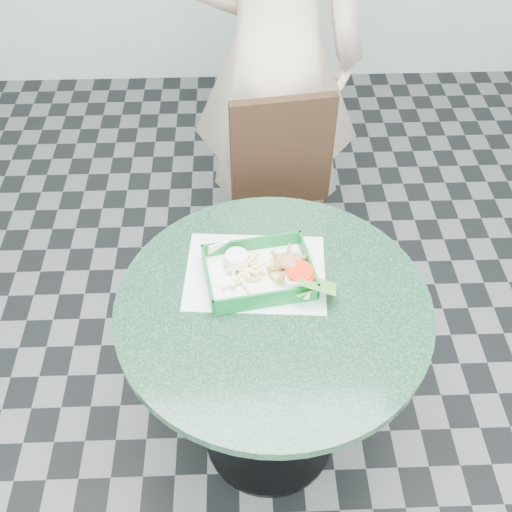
{
  "coord_description": "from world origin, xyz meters",
  "views": [
    {
      "loc": [
        -0.08,
        -1.01,
        2.03
      ],
      "look_at": [
        -0.04,
        0.1,
        0.85
      ],
      "focal_mm": 42.0,
      "sensor_mm": 36.0,
      "label": 1
    }
  ],
  "objects_px": {
    "cafe_table": "(272,343)",
    "crab_sandwich": "(289,272)",
    "dining_chair": "(282,205)",
    "food_basket": "(259,280)",
    "sauce_ramekin": "(239,261)",
    "diner_person": "(276,2)"
  },
  "relations": [
    {
      "from": "cafe_table",
      "to": "food_basket",
      "type": "distance_m",
      "value": 0.21
    },
    {
      "from": "cafe_table",
      "to": "sauce_ramekin",
      "type": "bearing_deg",
      "value": 125.1
    },
    {
      "from": "food_basket",
      "to": "sauce_ramekin",
      "type": "distance_m",
      "value": 0.08
    },
    {
      "from": "dining_chair",
      "to": "crab_sandwich",
      "type": "height_order",
      "value": "dining_chair"
    },
    {
      "from": "dining_chair",
      "to": "sauce_ramekin",
      "type": "height_order",
      "value": "dining_chair"
    },
    {
      "from": "diner_person",
      "to": "crab_sandwich",
      "type": "distance_m",
      "value": 1.0
    },
    {
      "from": "sauce_ramekin",
      "to": "crab_sandwich",
      "type": "bearing_deg",
      "value": -18.97
    },
    {
      "from": "cafe_table",
      "to": "crab_sandwich",
      "type": "xyz_separation_m",
      "value": [
        0.05,
        0.08,
        0.22
      ]
    },
    {
      "from": "cafe_table",
      "to": "diner_person",
      "type": "relative_size",
      "value": 0.38
    },
    {
      "from": "crab_sandwich",
      "to": "sauce_ramekin",
      "type": "height_order",
      "value": "crab_sandwich"
    },
    {
      "from": "dining_chair",
      "to": "food_basket",
      "type": "distance_m",
      "value": 0.63
    },
    {
      "from": "diner_person",
      "to": "crab_sandwich",
      "type": "bearing_deg",
      "value": 94.7
    },
    {
      "from": "dining_chair",
      "to": "diner_person",
      "type": "xyz_separation_m",
      "value": [
        -0.01,
        0.36,
        0.61
      ]
    },
    {
      "from": "dining_chair",
      "to": "food_basket",
      "type": "height_order",
      "value": "dining_chair"
    },
    {
      "from": "food_basket",
      "to": "crab_sandwich",
      "type": "distance_m",
      "value": 0.09
    },
    {
      "from": "cafe_table",
      "to": "diner_person",
      "type": "bearing_deg",
      "value": 86.66
    },
    {
      "from": "cafe_table",
      "to": "food_basket",
      "type": "relative_size",
      "value": 2.97
    },
    {
      "from": "cafe_table",
      "to": "crab_sandwich",
      "type": "relative_size",
      "value": 7.7
    },
    {
      "from": "cafe_table",
      "to": "dining_chair",
      "type": "xyz_separation_m",
      "value": [
        0.07,
        0.65,
        -0.05
      ]
    },
    {
      "from": "crab_sandwich",
      "to": "sauce_ramekin",
      "type": "xyz_separation_m",
      "value": [
        -0.14,
        0.05,
        0.0
      ]
    },
    {
      "from": "sauce_ramekin",
      "to": "dining_chair",
      "type": "bearing_deg",
      "value": 72.68
    },
    {
      "from": "cafe_table",
      "to": "dining_chair",
      "type": "bearing_deg",
      "value": 83.54
    }
  ]
}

